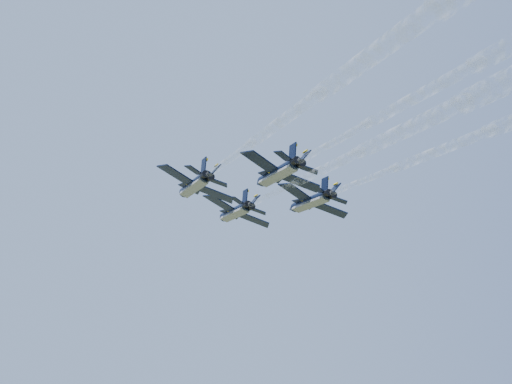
{
  "coord_description": "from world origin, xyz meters",
  "views": [
    {
      "loc": [
        -4.78,
        -105.45,
        58.14
      ],
      "look_at": [
        0.11,
        4.58,
        95.27
      ],
      "focal_mm": 45.0,
      "sensor_mm": 36.0,
      "label": 1
    }
  ],
  "objects_px": {
    "jet_left": "(194,186)",
    "jet_slot": "(278,173)",
    "jet_right": "(310,202)",
    "jet_lead": "(235,212)"
  },
  "relations": [
    {
      "from": "jet_lead",
      "to": "jet_slot",
      "type": "xyz_separation_m",
      "value": [
        6.68,
        -22.19,
        0.0
      ]
    },
    {
      "from": "jet_right",
      "to": "jet_slot",
      "type": "bearing_deg",
      "value": -135.19
    },
    {
      "from": "jet_lead",
      "to": "jet_slot",
      "type": "distance_m",
      "value": 23.18
    },
    {
      "from": "jet_left",
      "to": "jet_slot",
      "type": "height_order",
      "value": "same"
    },
    {
      "from": "jet_right",
      "to": "jet_slot",
      "type": "relative_size",
      "value": 1.0
    },
    {
      "from": "jet_left",
      "to": "jet_slot",
      "type": "bearing_deg",
      "value": -45.12
    },
    {
      "from": "jet_left",
      "to": "jet_slot",
      "type": "distance_m",
      "value": 15.35
    },
    {
      "from": "jet_left",
      "to": "jet_slot",
      "type": "xyz_separation_m",
      "value": [
        13.85,
        -6.63,
        0.0
      ]
    },
    {
      "from": "jet_lead",
      "to": "jet_right",
      "type": "distance_m",
      "value": 15.65
    },
    {
      "from": "jet_slot",
      "to": "jet_right",
      "type": "bearing_deg",
      "value": 44.81
    }
  ]
}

